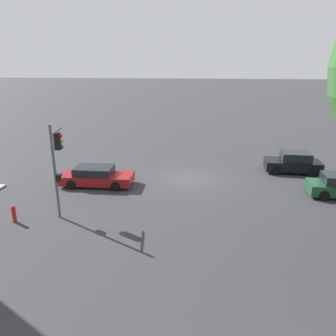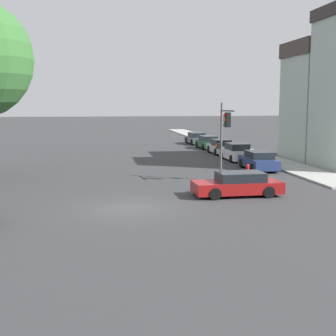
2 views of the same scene
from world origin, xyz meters
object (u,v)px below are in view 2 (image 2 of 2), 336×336
object	(u,v)px
parked_car_0	(258,161)
parked_car_3	(208,143)
crossing_car_1	(238,184)
fire_hydrant	(248,171)
parked_car_4	(196,139)
parked_car_2	(221,147)
traffic_signal	(224,131)
parked_car_1	(237,152)

from	to	relation	value
parked_car_0	parked_car_3	bearing A→B (deg)	0.52
crossing_car_1	fire_hydrant	bearing A→B (deg)	-114.56
crossing_car_1	parked_car_4	distance (m)	31.55
parked_car_0	parked_car_2	bearing A→B (deg)	0.37
traffic_signal	crossing_car_1	size ratio (longest dim) A/B	1.05
parked_car_0	parked_car_4	distance (m)	21.98
traffic_signal	crossing_car_1	xyz separation A→B (m)	(-0.42, -4.44, -2.57)
parked_car_0	parked_car_2	size ratio (longest dim) A/B	1.10
traffic_signal	parked_car_4	world-z (taller)	traffic_signal
traffic_signal	crossing_car_1	world-z (taller)	traffic_signal
crossing_car_1	parked_car_0	world-z (taller)	parked_car_0
parked_car_3	parked_car_4	xyz separation A→B (m)	(-0.04, 5.66, 0.01)
traffic_signal	parked_car_3	world-z (taller)	traffic_signal
parked_car_0	parked_car_1	world-z (taller)	parked_car_1
traffic_signal	parked_car_4	distance (m)	27.22
parked_car_1	parked_car_2	distance (m)	5.33
crossing_car_1	parked_car_1	xyz separation A→B (m)	(4.58, 14.93, 0.10)
fire_hydrant	parked_car_2	bearing A→B (deg)	81.55
crossing_car_1	parked_car_2	distance (m)	20.78
crossing_car_1	parked_car_1	world-z (taller)	parked_car_1
parked_car_2	parked_car_4	xyz separation A→B (m)	(-0.02, 10.95, 0.01)
parked_car_0	parked_car_1	bearing A→B (deg)	0.21
parked_car_0	parked_car_2	xyz separation A→B (m)	(0.13, 11.03, 0.00)
parked_car_4	parked_car_3	bearing A→B (deg)	179.04
parked_car_2	parked_car_3	distance (m)	5.29
parked_car_1	parked_car_2	bearing A→B (deg)	-0.98
parked_car_1	parked_car_4	xyz separation A→B (m)	(0.03, 16.28, -0.03)
parked_car_4	traffic_signal	bearing A→B (deg)	169.78
parked_car_3	fire_hydrant	distance (m)	19.99
parked_car_3	parked_car_1	bearing A→B (deg)	177.71
parked_car_0	parked_car_3	distance (m)	16.32
crossing_car_1	parked_car_2	world-z (taller)	parked_car_2
parked_car_2	parked_car_3	size ratio (longest dim) A/B	0.93
traffic_signal	parked_car_0	bearing A→B (deg)	-138.61
parked_car_2	parked_car_3	xyz separation A→B (m)	(0.02, 5.29, -0.01)
traffic_signal	parked_car_3	xyz separation A→B (m)	(4.23, 21.12, -2.53)
traffic_signal	fire_hydrant	distance (m)	3.61
parked_car_1	fire_hydrant	size ratio (longest dim) A/B	4.86
parked_car_1	parked_car_3	distance (m)	10.62
parked_car_1	parked_car_3	world-z (taller)	parked_car_1
traffic_signal	parked_car_3	distance (m)	21.68
traffic_signal	crossing_car_1	distance (m)	5.15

